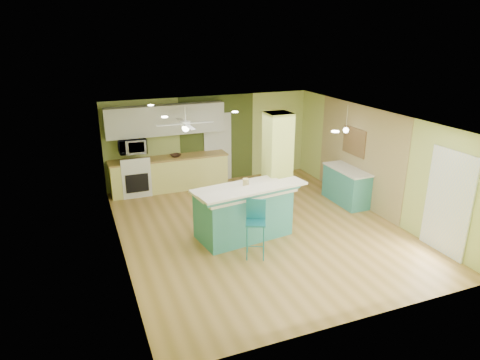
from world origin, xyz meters
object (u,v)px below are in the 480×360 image
at_px(side_counter, 346,186).
at_px(fruit_bowl, 176,155).
at_px(bar_stool, 256,219).
at_px(peninsula, 244,212).
at_px(canister, 246,183).

relative_size(side_counter, fruit_bowl, 4.93).
height_order(bar_stool, fruit_bowl, bar_stool).
bearing_deg(side_counter, peninsula, -165.62).
xyz_separation_m(peninsula, bar_stool, (-0.09, -0.85, 0.20)).
xyz_separation_m(side_counter, fruit_bowl, (-3.82, 2.57, 0.52)).
height_order(bar_stool, side_counter, bar_stool).
distance_m(peninsula, fruit_bowl, 3.47).
relative_size(bar_stool, fruit_bowl, 4.02).
relative_size(peninsula, bar_stool, 2.05).
height_order(fruit_bowl, canister, canister).
xyz_separation_m(fruit_bowl, canister, (0.74, -3.27, 0.20)).
bearing_deg(peninsula, canister, 42.60).
bearing_deg(peninsula, bar_stool, -104.43).
relative_size(peninsula, canister, 12.19).
xyz_separation_m(bar_stool, fruit_bowl, (-0.56, 4.23, 0.20)).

